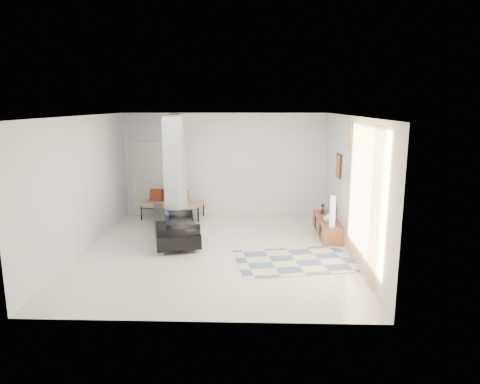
{
  "coord_description": "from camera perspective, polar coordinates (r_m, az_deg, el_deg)",
  "views": [
    {
      "loc": [
        0.77,
        -8.55,
        3.03
      ],
      "look_at": [
        0.48,
        0.6,
        1.14
      ],
      "focal_mm": 32.0,
      "sensor_mm": 36.0,
      "label": 1
    }
  ],
  "objects": [
    {
      "name": "curtain",
      "position": [
        7.8,
        15.87,
        -0.49
      ],
      "size": [
        0.0,
        2.55,
        2.55
      ],
      "primitive_type": "plane",
      "rotation": [
        1.57,
        0.0,
        1.57
      ],
      "color": "#FCA942",
      "rests_on": "wall_right"
    },
    {
      "name": "bronze_figurine",
      "position": [
        10.64,
        10.96,
        -2.21
      ],
      "size": [
        0.14,
        0.14,
        0.24
      ],
      "primitive_type": null,
      "rotation": [
        0.0,
        0.0,
        0.15
      ],
      "color": "#2F2015",
      "rests_on": "media_console"
    },
    {
      "name": "media_console",
      "position": [
        10.29,
        11.57,
        -4.53
      ],
      "size": [
        0.45,
        1.74,
        0.8
      ],
      "color": "brown",
      "rests_on": "floor"
    },
    {
      "name": "area_rug",
      "position": [
        8.59,
        7.34,
        -9.08
      ],
      "size": [
        2.52,
        1.91,
        0.01
      ],
      "primitive_type": "cube",
      "rotation": [
        0.0,
        0.0,
        0.18
      ],
      "color": "beige",
      "rests_on": "floor"
    },
    {
      "name": "wall_art",
      "position": [
        10.03,
        13.03,
        3.44
      ],
      "size": [
        0.04,
        0.45,
        0.55
      ],
      "primitive_type": "cube",
      "color": "#3B1E10",
      "rests_on": "wall_right"
    },
    {
      "name": "hallway_door",
      "position": [
        12.03,
        -12.03,
        1.77
      ],
      "size": [
        0.85,
        0.06,
        2.04
      ],
      "primitive_type": "cube",
      "color": "white",
      "rests_on": "floor"
    },
    {
      "name": "wall_right",
      "position": [
        8.92,
        14.6,
        0.74
      ],
      "size": [
        0.0,
        6.0,
        6.0
      ],
      "primitive_type": "plane",
      "rotation": [
        1.57,
        0.0,
        -1.57
      ],
      "color": "silver",
      "rests_on": "ground"
    },
    {
      "name": "partition_column",
      "position": [
        10.45,
        -8.53,
        2.54
      ],
      "size": [
        0.35,
        1.2,
        2.8
      ],
      "primitive_type": "cube",
      "color": "#A6AAAE",
      "rests_on": "floor"
    },
    {
      "name": "vase",
      "position": [
        9.93,
        11.63,
        -3.33
      ],
      "size": [
        0.21,
        0.21,
        0.21
      ],
      "primitive_type": "imported",
      "rotation": [
        0.0,
        0.0,
        0.06
      ],
      "color": "silver",
      "rests_on": "media_console"
    },
    {
      "name": "loveseat",
      "position": [
        9.48,
        -8.88,
        -4.89
      ],
      "size": [
        1.27,
        1.72,
        0.76
      ],
      "rotation": [
        0.0,
        0.0,
        0.26
      ],
      "color": "silver",
      "rests_on": "floor"
    },
    {
      "name": "floor",
      "position": [
        9.1,
        -3.17,
        -7.82
      ],
      "size": [
        6.0,
        6.0,
        0.0
      ],
      "primitive_type": "plane",
      "color": "beige",
      "rests_on": "ground"
    },
    {
      "name": "daybed",
      "position": [
        11.69,
        -9.06,
        -1.39
      ],
      "size": [
        1.64,
        0.83,
        0.77
      ],
      "rotation": [
        0.0,
        0.0,
        -0.1
      ],
      "color": "black",
      "rests_on": "floor"
    },
    {
      "name": "wall_left",
      "position": [
        9.39,
        -20.25,
        0.92
      ],
      "size": [
        0.0,
        6.0,
        6.0
      ],
      "primitive_type": "plane",
      "rotation": [
        1.57,
        0.0,
        1.57
      ],
      "color": "silver",
      "rests_on": "ground"
    },
    {
      "name": "wall_front",
      "position": [
        5.83,
        -5.86,
        -4.65
      ],
      "size": [
        6.0,
        0.0,
        6.0
      ],
      "primitive_type": "plane",
      "rotation": [
        -1.57,
        0.0,
        0.0
      ],
      "color": "silver",
      "rests_on": "ground"
    },
    {
      "name": "wall_back",
      "position": [
        11.69,
        -1.99,
        3.62
      ],
      "size": [
        6.0,
        0.0,
        6.0
      ],
      "primitive_type": "plane",
      "rotation": [
        1.57,
        0.0,
        0.0
      ],
      "color": "silver",
      "rests_on": "ground"
    },
    {
      "name": "ceiling",
      "position": [
        8.58,
        -3.39,
        10.09
      ],
      "size": [
        6.0,
        6.0,
        0.0
      ],
      "primitive_type": "plane",
      "rotation": [
        3.14,
        0.0,
        0.0
      ],
      "color": "white",
      "rests_on": "wall_back"
    },
    {
      "name": "cylinder_lamp",
      "position": [
        9.51,
        12.25,
        -2.55
      ],
      "size": [
        0.13,
        0.13,
        0.68
      ],
      "primitive_type": "cylinder",
      "color": "white",
      "rests_on": "media_console"
    }
  ]
}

